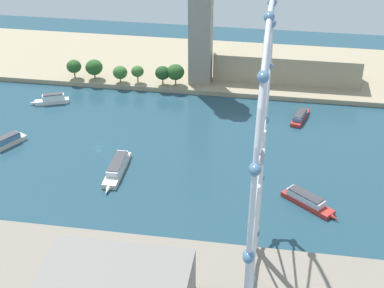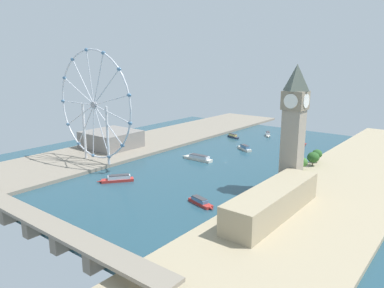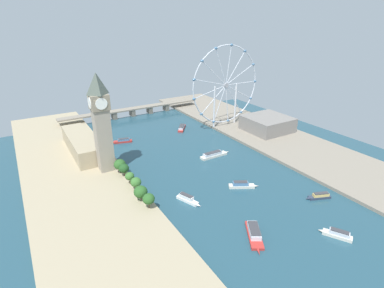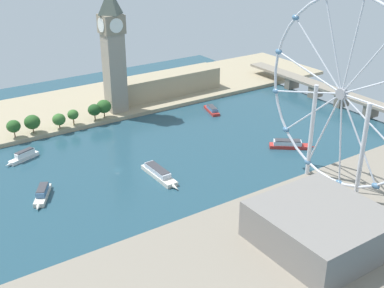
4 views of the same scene
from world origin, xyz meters
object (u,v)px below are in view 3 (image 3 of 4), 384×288
Objects in this scene: ferris_wheel at (226,86)px; tour_boat_4 at (188,199)px; tour_boat_1 at (254,233)px; tour_boat_2 at (182,128)px; river_bridge at (132,110)px; tour_boat_3 at (214,155)px; riverside_hall at (267,124)px; tour_boat_7 at (337,234)px; tour_boat_0 at (123,141)px; tour_boat_6 at (320,196)px; parliament_block at (80,144)px; tour_boat_5 at (242,185)px; clock_tower at (101,122)px.

ferris_wheel is 4.51× the size of tour_boat_4.
tour_boat_1 is 1.16× the size of tour_boat_2.
tour_boat_1 is at bearing -95.10° from river_bridge.
tour_boat_3 reaches higher than tour_boat_2.
riverside_hall is 205.05m from tour_boat_7.
tour_boat_6 is (100.04, -203.48, 0.22)m from tour_boat_0.
river_bridge reaches higher than tour_boat_3.
riverside_hall is at bearing -52.11° from river_bridge.
tour_boat_1 is (-117.68, -192.45, -54.60)m from ferris_wheel.
tour_boat_2 is (-55.08, 21.64, -54.57)m from ferris_wheel.
river_bridge is at bearing 58.96° from tour_boat_2.
river_bridge is at bearing 128.34° from ferris_wheel.
tour_boat_3 is at bearing -133.25° from ferris_wheel.
ferris_wheel reaches higher than parliament_block.
tour_boat_1 reaches higher than tour_boat_7.
tour_boat_4 is 0.94× the size of tour_boat_5.
riverside_hall is at bearing 67.52° from tour_boat_5.
tour_boat_1 is 1.32× the size of tour_boat_4.
tour_boat_6 is (-39.04, -185.25, -54.75)m from ferris_wheel.
tour_boat_4 is (-136.14, -132.37, -54.41)m from ferris_wheel.
tour_boat_5 is at bearing 63.30° from tour_boat_4.
tour_boat_1 is 64.54m from tour_boat_5.
tour_boat_3 reaches higher than tour_boat_6.
ferris_wheel is 239.79m from tour_boat_7.
tour_boat_5 is (34.41, 54.60, -0.01)m from tour_boat_1.
tour_boat_1 is at bearing -3.69° from tour_boat_4.
tour_boat_6 is at bearing -118.02° from riverside_hall.
tour_boat_4 is at bearing -139.21° from tour_boat_3.
ferris_wheel reaches higher than tour_boat_5.
parliament_block is 144.86m from river_bridge.
tour_boat_4 is 1.09× the size of tour_boat_6.
tour_boat_2 is at bearing -32.91° from tour_boat_7.
tour_boat_1 is 1.24× the size of tour_boat_5.
clock_tower reaches higher than riverside_hall.
clock_tower is at bearing -165.38° from ferris_wheel.
riverside_hall reaches higher than parliament_block.
tour_boat_5 is at bearing -151.91° from tour_boat_2.
clock_tower is 4.30× the size of tour_boat_6.
tour_boat_2 is (62.60, 214.09, 0.02)m from tour_boat_1.
tour_boat_5 is (-118.03, -91.31, -9.76)m from riverside_hall.
ferris_wheel is at bearing 14.62° from clock_tower.
tour_boat_7 is at bearing -50.86° from tour_boat_5.
tour_boat_0 is at bearing -13.45° from tour_boat_7.
clock_tower is 215.65m from riverside_hall.
tour_boat_1 is at bearing 28.18° from tour_boat_7.
ferris_wheel is 73.39m from riverside_hall.
tour_boat_1 is (-27.37, -306.63, -6.24)m from river_bridge.
parliament_block is at bearing -30.35° from tour_boat_6.
ferris_wheel is 1.99× the size of riverside_hall.
parliament_block is at bearing -2.16° from tour_boat_7.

